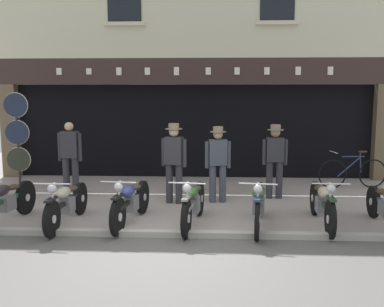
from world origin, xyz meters
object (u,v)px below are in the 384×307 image
at_px(motorcycle_right, 322,203).
at_px(leaning_bicycle, 353,172).
at_px(motorcycle_center_left, 131,201).
at_px(salesman_right, 218,160).
at_px(motorcycle_far_left, 6,201).
at_px(motorcycle_left, 67,202).
at_px(motorcycle_center, 193,203).
at_px(salesman_left, 70,155).
at_px(tyre_sign_pole, 17,134).
at_px(shopkeeper_center, 174,159).
at_px(assistant_far_right, 275,157).
at_px(advert_board_far, 287,116).
at_px(advert_board_near, 246,116).
at_px(motorcycle_center_right, 259,204).

xyz_separation_m(motorcycle_right, leaning_bicycle, (1.57, 3.29, -0.04)).
relative_size(motorcycle_center_left, salesman_right, 1.25).
relative_size(motorcycle_far_left, motorcycle_left, 0.96).
xyz_separation_m(motorcycle_center, salesman_left, (-2.93, 2.16, 0.52)).
bearing_deg(motorcycle_right, tyre_sign_pole, -19.00).
distance_m(motorcycle_center_left, tyre_sign_pole, 4.43).
distance_m(motorcycle_far_left, salesman_right, 4.28).
bearing_deg(salesman_left, tyre_sign_pole, -21.03).
bearing_deg(motorcycle_right, shopkeeper_center, -25.29).
bearing_deg(salesman_left, motorcycle_right, 161.40).
bearing_deg(motorcycle_center_left, salesman_left, -41.94).
bearing_deg(tyre_sign_pole, motorcycle_left, -53.14).
distance_m(shopkeeper_center, leaning_bicycle, 4.75).
bearing_deg(motorcycle_left, shopkeeper_center, -135.22).
height_order(shopkeeper_center, salesman_right, shopkeeper_center).
distance_m(shopkeeper_center, assistant_far_right, 2.29).
height_order(motorcycle_left, leaning_bicycle, leaning_bicycle).
bearing_deg(tyre_sign_pole, leaning_bicycle, 3.89).
bearing_deg(leaning_bicycle, salesman_right, 108.28).
bearing_deg(motorcycle_far_left, assistant_far_right, -151.20).
relative_size(motorcycle_left, advert_board_far, 2.18).
bearing_deg(assistant_far_right, motorcycle_center_left, 35.96).
bearing_deg(motorcycle_left, salesman_left, -71.98).
height_order(motorcycle_center_left, tyre_sign_pole, tyre_sign_pole).
bearing_deg(salesman_right, assistant_far_right, -169.40).
xyz_separation_m(motorcycle_center_left, tyre_sign_pole, (-3.31, 2.77, 0.95)).
bearing_deg(motorcycle_center, tyre_sign_pole, -25.07).
relative_size(salesman_right, assistant_far_right, 0.99).
distance_m(motorcycle_left, salesman_left, 2.38).
bearing_deg(salesman_left, motorcycle_far_left, 80.86).
bearing_deg(salesman_left, assistant_far_right, -177.15).
height_order(assistant_far_right, advert_board_near, advert_board_near).
bearing_deg(assistant_far_right, leaning_bicycle, -150.41).
distance_m(motorcycle_far_left, motorcycle_right, 5.71).
bearing_deg(tyre_sign_pole, motorcycle_right, -21.93).
distance_m(motorcycle_center_left, motorcycle_center, 1.14).
bearing_deg(leaning_bicycle, advert_board_far, 41.19).
relative_size(motorcycle_left, advert_board_near, 2.05).
bearing_deg(motorcycle_center_right, shopkeeper_center, -37.50).
bearing_deg(advert_board_near, motorcycle_far_left, -134.53).
distance_m(motorcycle_center, advert_board_near, 5.03).
height_order(motorcycle_center_left, advert_board_far, advert_board_far).
relative_size(motorcycle_far_left, leaning_bicycle, 1.11).
xyz_separation_m(salesman_left, advert_board_far, (5.33, 2.54, 0.78)).
relative_size(salesman_right, leaning_bicycle, 0.94).
bearing_deg(motorcycle_center_left, shopkeeper_center, -105.10).
bearing_deg(motorcycle_center, motorcycle_far_left, 8.33).
relative_size(motorcycle_center_right, advert_board_near, 2.03).
xyz_separation_m(motorcycle_center, shopkeeper_center, (-0.49, 1.61, 0.54)).
relative_size(advert_board_far, leaning_bicycle, 0.53).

